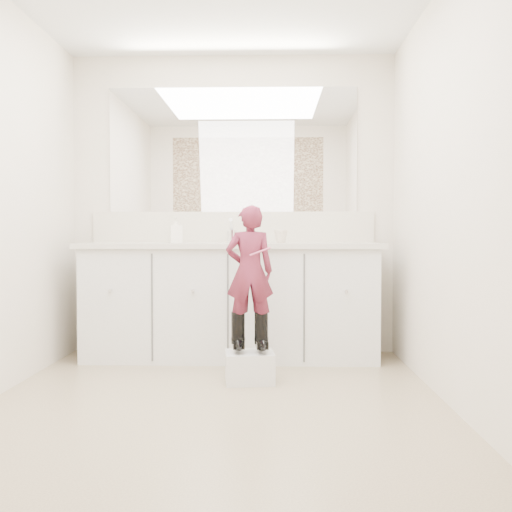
{
  "coord_description": "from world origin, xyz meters",
  "views": [
    {
      "loc": [
        0.31,
        -3.14,
        0.94
      ],
      "look_at": [
        0.22,
        0.47,
        0.82
      ],
      "focal_mm": 40.0,
      "sensor_mm": 36.0,
      "label": 1
    }
  ],
  "objects": [
    {
      "name": "floor",
      "position": [
        0.0,
        0.0,
        0.0
      ],
      "size": [
        3.0,
        3.0,
        0.0
      ],
      "primitive_type": "plane",
      "color": "#7E6953",
      "rests_on": "ground"
    },
    {
      "name": "wall_back",
      "position": [
        0.0,
        1.5,
        1.2
      ],
      "size": [
        2.6,
        0.0,
        2.6
      ],
      "primitive_type": "plane",
      "rotation": [
        1.57,
        0.0,
        0.0
      ],
      "color": "beige",
      "rests_on": "floor"
    },
    {
      "name": "wall_front",
      "position": [
        0.0,
        -1.5,
        1.2
      ],
      "size": [
        2.6,
        0.0,
        2.6
      ],
      "primitive_type": "plane",
      "rotation": [
        -1.57,
        0.0,
        0.0
      ],
      "color": "beige",
      "rests_on": "floor"
    },
    {
      "name": "wall_right",
      "position": [
        1.3,
        0.0,
        1.2
      ],
      "size": [
        0.0,
        3.0,
        3.0
      ],
      "primitive_type": "plane",
      "rotation": [
        1.57,
        0.0,
        -1.57
      ],
      "color": "beige",
      "rests_on": "floor"
    },
    {
      "name": "vanity_cabinet",
      "position": [
        0.0,
        1.23,
        0.42
      ],
      "size": [
        2.2,
        0.55,
        0.85
      ],
      "primitive_type": "cube",
      "color": "silver",
      "rests_on": "floor"
    },
    {
      "name": "countertop",
      "position": [
        0.0,
        1.21,
        0.87
      ],
      "size": [
        2.28,
        0.58,
        0.04
      ],
      "primitive_type": "cube",
      "color": "beige",
      "rests_on": "vanity_cabinet"
    },
    {
      "name": "backsplash",
      "position": [
        0.0,
        1.49,
        1.02
      ],
      "size": [
        2.28,
        0.03,
        0.25
      ],
      "primitive_type": "cube",
      "color": "beige",
      "rests_on": "countertop"
    },
    {
      "name": "mirror",
      "position": [
        0.0,
        1.49,
        1.64
      ],
      "size": [
        2.0,
        0.02,
        1.0
      ],
      "primitive_type": "cube",
      "color": "white",
      "rests_on": "wall_back"
    },
    {
      "name": "faucet",
      "position": [
        0.0,
        1.38,
        0.94
      ],
      "size": [
        0.08,
        0.08,
        0.1
      ],
      "primitive_type": "cylinder",
      "color": "silver",
      "rests_on": "countertop"
    },
    {
      "name": "cup",
      "position": [
        0.39,
        1.23,
        0.94
      ],
      "size": [
        0.12,
        0.12,
        0.1
      ],
      "primitive_type": "imported",
      "rotation": [
        0.0,
        0.0,
        0.13
      ],
      "color": "beige",
      "rests_on": "countertop"
    },
    {
      "name": "soap_bottle",
      "position": [
        -0.43,
        1.3,
        0.99
      ],
      "size": [
        0.12,
        0.12,
        0.2
      ],
      "primitive_type": "imported",
      "rotation": [
        0.0,
        0.0,
        0.33
      ],
      "color": "white",
      "rests_on": "countertop"
    },
    {
      "name": "step_stool",
      "position": [
        0.17,
        0.5,
        0.1
      ],
      "size": [
        0.33,
        0.29,
        0.2
      ],
      "primitive_type": "cube",
      "rotation": [
        0.0,
        0.0,
        0.11
      ],
      "color": "silver",
      "rests_on": "floor"
    },
    {
      "name": "boot_left",
      "position": [
        0.1,
        0.52,
        0.32
      ],
      "size": [
        0.11,
        0.18,
        0.26
      ],
      "primitive_type": null,
      "rotation": [
        0.0,
        0.0,
        0.11
      ],
      "color": "black",
      "rests_on": "step_stool"
    },
    {
      "name": "boot_right",
      "position": [
        0.25,
        0.52,
        0.32
      ],
      "size": [
        0.11,
        0.18,
        0.26
      ],
      "primitive_type": null,
      "rotation": [
        0.0,
        0.0,
        0.11
      ],
      "color": "black",
      "rests_on": "step_stool"
    },
    {
      "name": "toddler",
      "position": [
        0.17,
        0.52,
        0.72
      ],
      "size": [
        0.33,
        0.23,
        0.84
      ],
      "primitive_type": "imported",
      "rotation": [
        0.0,
        0.0,
        3.25
      ],
      "color": "#AD3555",
      "rests_on": "step_stool"
    },
    {
      "name": "toothbrush",
      "position": [
        0.24,
        0.44,
        0.85
      ],
      "size": [
        0.14,
        0.03,
        0.06
      ],
      "primitive_type": "cylinder",
      "rotation": [
        0.0,
        1.22,
        0.11
      ],
      "color": "#D0507B",
      "rests_on": "toddler"
    }
  ]
}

